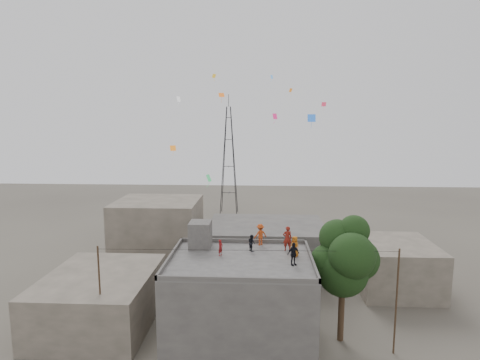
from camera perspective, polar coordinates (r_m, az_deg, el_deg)
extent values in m
plane|color=#49433C|center=(31.08, 0.06, -21.90)|extent=(140.00, 140.00, 0.00)
cube|color=#494644|center=(29.68, 0.06, -16.90)|extent=(10.00, 8.00, 6.00)
cube|color=#4D4A48|center=(28.51, 0.06, -11.35)|extent=(10.00, 8.00, 0.10)
cube|color=#494644|center=(32.17, 0.42, -8.65)|extent=(10.00, 0.15, 0.30)
cube|color=#494644|center=(24.78, -0.41, -13.98)|extent=(10.00, 0.15, 0.30)
cube|color=#494644|center=(28.63, 10.14, -10.97)|extent=(0.15, 8.00, 0.30)
cube|color=#494644|center=(29.10, -9.84, -10.64)|extent=(0.15, 8.00, 0.30)
cube|color=#494644|center=(30.97, -5.67, -7.73)|extent=(1.60, 1.80, 2.00)
cube|color=#5A5347|center=(34.20, -19.24, -15.67)|extent=(8.00, 10.00, 4.00)
cube|color=#494644|center=(42.88, 3.74, -9.51)|extent=(12.00, 9.00, 5.00)
cube|color=#5A5347|center=(45.93, -11.55, -7.15)|extent=(9.00, 8.00, 7.00)
cube|color=#5A5347|center=(41.18, 21.09, -11.29)|extent=(7.00, 8.00, 4.40)
cylinder|color=black|center=(31.09, 14.19, -17.98)|extent=(0.44, 0.44, 4.00)
cylinder|color=black|center=(30.54, 14.55, -15.19)|extent=(0.64, 0.91, 2.14)
sphere|color=black|center=(29.82, 14.41, -12.46)|extent=(3.60, 3.60, 3.60)
sphere|color=black|center=(30.06, 16.45, -10.75)|extent=(3.00, 3.00, 3.00)
sphere|color=black|center=(29.98, 12.53, -11.46)|extent=(2.80, 2.80, 2.80)
sphere|color=black|center=(28.70, 15.63, -10.38)|extent=(3.20, 3.20, 3.20)
sphere|color=black|center=(29.91, 13.66, -7.92)|extent=(2.60, 2.60, 2.60)
sphere|color=black|center=(29.69, 15.91, -6.93)|extent=(2.20, 2.20, 2.20)
cylinder|color=black|center=(30.03, -19.25, -15.61)|extent=(0.12, 0.12, 7.40)
cylinder|color=black|center=(29.88, 21.35, -15.85)|extent=(0.12, 0.12, 7.40)
cylinder|color=black|center=(26.94, 1.00, -9.96)|extent=(20.00, 0.52, 0.02)
cylinder|color=black|center=(66.58, -2.39, 2.65)|extent=(1.27, 1.27, 18.01)
cylinder|color=black|center=(66.44, -0.93, 2.64)|extent=(1.27, 1.27, 18.01)
cylinder|color=black|center=(68.13, -0.83, 2.79)|extent=(1.27, 1.27, 18.01)
cylinder|color=black|center=(68.26, -2.26, 2.79)|extent=(1.27, 1.27, 18.01)
cube|color=black|center=(68.09, -1.58, -1.81)|extent=(2.36, 0.08, 0.08)
cube|color=black|center=(68.09, -1.58, -1.81)|extent=(0.08, 2.36, 0.08)
cube|color=black|center=(67.44, -1.60, 1.96)|extent=(1.81, 0.08, 0.08)
cube|color=black|center=(67.44, -1.60, 1.96)|extent=(0.08, 1.81, 0.08)
cube|color=black|center=(67.08, -1.61, 5.78)|extent=(1.26, 0.08, 0.08)
cube|color=black|center=(67.08, -1.61, 5.78)|extent=(0.08, 1.26, 0.08)
cube|color=black|center=(67.01, -1.63, 8.85)|extent=(0.82, 0.08, 0.08)
cube|color=black|center=(67.01, -1.63, 8.85)|extent=(0.08, 0.82, 0.08)
cylinder|color=black|center=(67.09, -1.64, 11.25)|extent=(0.08, 0.08, 2.00)
imported|color=maroon|center=(30.33, 6.75, -8.25)|extent=(0.74, 0.55, 1.85)
imported|color=#C56416|center=(29.14, 7.79, -9.34)|extent=(0.86, 0.83, 1.48)
imported|color=black|center=(30.14, 1.66, -8.91)|extent=(0.71, 0.75, 1.23)
imported|color=black|center=(27.45, 7.59, -10.37)|extent=(0.99, 0.79, 1.57)
imported|color=#B63F14|center=(31.44, 2.90, -7.76)|extent=(1.25, 1.04, 1.68)
imported|color=maroon|center=(29.17, -2.79, -9.59)|extent=(0.45, 0.51, 1.16)
plane|color=orange|center=(34.26, -9.51, 4.49)|extent=(0.52, 0.38, 0.44)
plane|color=#E12370|center=(33.50, 4.99, 9.01)|extent=(0.42, 0.44, 0.46)
plane|color=gold|center=(40.08, -3.72, 14.56)|extent=(0.40, 0.38, 0.33)
plane|color=blue|center=(29.15, 10.14, 8.67)|extent=(0.57, 0.19, 0.53)
plane|color=white|center=(38.01, -8.72, 11.31)|extent=(0.32, 0.49, 0.48)
plane|color=orange|center=(38.21, 7.22, 12.56)|extent=(0.34, 0.34, 0.33)
plane|color=green|center=(28.07, -4.47, 0.28)|extent=(0.35, 0.55, 0.47)
plane|color=#D93352|center=(39.26, 11.83, 10.50)|extent=(0.44, 0.21, 0.39)
plane|color=orange|center=(31.90, -2.65, 12.00)|extent=(0.50, 0.41, 0.33)
plane|color=#53A3F9|center=(40.44, 4.54, 14.42)|extent=(0.27, 0.36, 0.35)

